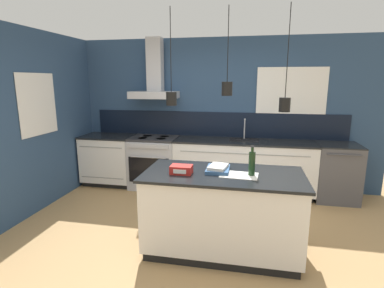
{
  "coord_description": "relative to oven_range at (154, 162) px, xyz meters",
  "views": [
    {
      "loc": [
        0.61,
        -3.24,
        1.89
      ],
      "look_at": [
        -0.15,
        0.62,
        1.05
      ],
      "focal_mm": 28.0,
      "sensor_mm": 36.0,
      "label": 1
    }
  ],
  "objects": [
    {
      "name": "wall_left",
      "position": [
        -1.38,
        -0.99,
        0.85
      ],
      "size": [
        0.08,
        3.8,
        2.6
      ],
      "color": "navy",
      "rests_on": "ground_plane"
    },
    {
      "name": "wall_back",
      "position": [
        0.98,
        0.31,
        0.9
      ],
      "size": [
        5.6,
        2.32,
        2.6
      ],
      "color": "navy",
      "rests_on": "ground_plane"
    },
    {
      "name": "dishwasher",
      "position": [
        3.03,
        0.0,
        0.0
      ],
      "size": [
        0.64,
        0.65,
        0.91
      ],
      "color": "#4C4C51",
      "rests_on": "ground_plane"
    },
    {
      "name": "bottle_on_island",
      "position": [
        1.69,
        -1.86,
        0.59
      ],
      "size": [
        0.07,
        0.07,
        0.32
      ],
      "color": "#193319",
      "rests_on": "kitchen_island"
    },
    {
      "name": "oven_range",
      "position": [
        0.0,
        0.0,
        0.0
      ],
      "size": [
        0.82,
        0.66,
        0.91
      ],
      "color": "#B5B5BA",
      "rests_on": "ground_plane"
    },
    {
      "name": "counter_run_sink",
      "position": [
        1.56,
        0.01,
        0.01
      ],
      "size": [
        2.31,
        0.64,
        1.26
      ],
      "color": "black",
      "rests_on": "ground_plane"
    },
    {
      "name": "paper_pile",
      "position": [
        1.56,
        -1.88,
        0.46
      ],
      "size": [
        0.41,
        0.29,
        0.01
      ],
      "color": "silver",
      "rests_on": "kitchen_island"
    },
    {
      "name": "book_stack",
      "position": [
        1.33,
        -1.78,
        0.49
      ],
      "size": [
        0.25,
        0.34,
        0.07
      ],
      "color": "#335684",
      "rests_on": "kitchen_island"
    },
    {
      "name": "ground_plane",
      "position": [
        1.05,
        -1.69,
        -0.46
      ],
      "size": [
        16.0,
        16.0,
        0.0
      ],
      "primitive_type": "plane",
      "color": "tan",
      "rests_on": "ground"
    },
    {
      "name": "red_supply_box",
      "position": [
        0.95,
        -1.93,
        0.5
      ],
      "size": [
        0.23,
        0.16,
        0.09
      ],
      "color": "red",
      "rests_on": "kitchen_island"
    },
    {
      "name": "kitchen_island",
      "position": [
        1.39,
        -1.83,
        0.0
      ],
      "size": [
        1.72,
        0.85,
        0.91
      ],
      "color": "black",
      "rests_on": "ground_plane"
    },
    {
      "name": "counter_run_left",
      "position": [
        -0.86,
        0.01,
        0.01
      ],
      "size": [
        0.92,
        0.64,
        0.91
      ],
      "color": "black",
      "rests_on": "ground_plane"
    }
  ]
}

